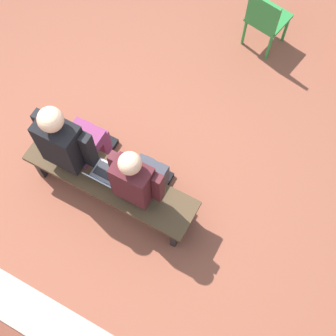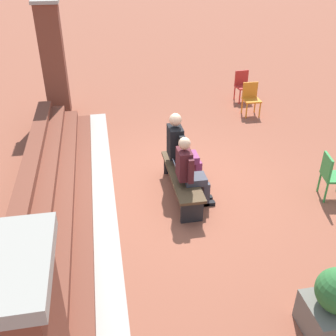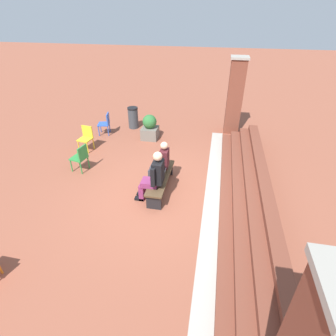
{
  "view_description": "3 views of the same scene",
  "coord_description": "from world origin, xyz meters",
  "views": [
    {
      "loc": [
        -1.61,
        1.26,
        4.66
      ],
      "look_at": [
        -0.73,
        -0.36,
        0.61
      ],
      "focal_mm": 50.0,
      "sensor_mm": 36.0,
      "label": 1
    },
    {
      "loc": [
        -6.08,
        1.26,
        4.06
      ],
      "look_at": [
        -0.41,
        0.23,
        0.69
      ],
      "focal_mm": 42.0,
      "sensor_mm": 36.0,
      "label": 2
    },
    {
      "loc": [
        5.43,
        1.26,
        4.33
      ],
      "look_at": [
        -0.43,
        0.12,
        0.62
      ],
      "focal_mm": 28.0,
      "sensor_mm": 36.0,
      "label": 3
    }
  ],
  "objects": [
    {
      "name": "bench",
      "position": [
        -0.25,
        -0.05,
        0.35
      ],
      "size": [
        1.8,
        0.44,
        0.45
      ],
      "color": "#4C3823",
      "rests_on": "ground"
    },
    {
      "name": "person_adult",
      "position": [
        0.19,
        -0.12,
        0.75
      ],
      "size": [
        0.59,
        0.74,
        1.42
      ],
      "color": "#7F2D5B",
      "rests_on": "ground"
    },
    {
      "name": "laptop",
      "position": [
        -0.21,
        -0.04,
        0.5
      ],
      "size": [
        0.32,
        0.29,
        0.21
      ],
      "color": "#9EA0A5",
      "rests_on": "bench"
    },
    {
      "name": "concrete_strip",
      "position": [
        -0.25,
        1.36,
        0.0
      ],
      "size": [
        8.26,
        0.4,
        0.01
      ],
      "primitive_type": "cube",
      "color": "#A8A399",
      "rests_on": "ground"
    },
    {
      "name": "plastic_chair_far_left",
      "position": [
        -0.78,
        -2.62,
        0.48
      ],
      "size": [
        0.49,
        0.49,
        0.84
      ],
      "color": "#2D893D",
      "rests_on": "ground"
    },
    {
      "name": "ground_plane",
      "position": [
        0.0,
        0.0,
        0.0
      ],
      "size": [
        60.0,
        60.0,
        0.0
      ],
      "primitive_type": "plane",
      "color": "brown"
    },
    {
      "name": "person_student",
      "position": [
        -0.57,
        -0.11,
        0.7
      ],
      "size": [
        0.52,
        0.66,
        1.31
      ],
      "color": "#383842",
      "rests_on": "ground"
    }
  ]
}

